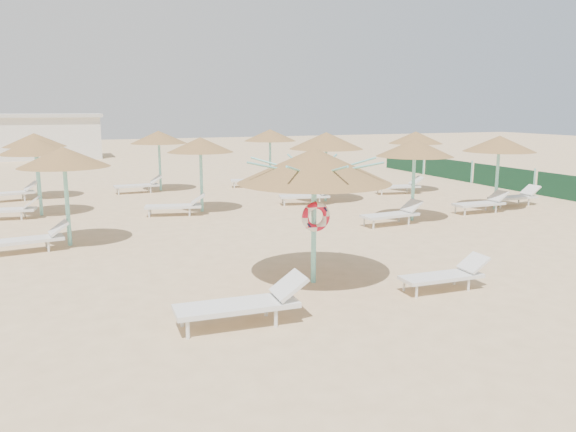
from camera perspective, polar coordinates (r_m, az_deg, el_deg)
name	(u,v)px	position (r m, az deg, el deg)	size (l,w,h in m)	color
ground	(320,285)	(11.79, 3.22, -7.06)	(120.00, 120.00, 0.00)	#D7B183
main_palapa	(314,166)	(11.50, 2.69, 5.08)	(3.17, 3.17, 2.84)	#7DD9CD
lounger_main_a	(245,303)	(9.64, -4.35, -8.79)	(2.27, 0.77, 0.82)	silver
lounger_main_b	(447,275)	(11.85, 15.83, -5.75)	(1.86, 0.61, 0.67)	silver
palapa_field	(255,144)	(21.48, -3.34, 7.32)	(19.87, 12.51, 2.72)	#7DD9CD
service_hut	(42,136)	(45.20, -23.72, 7.45)	(8.40, 4.40, 3.25)	silver
windbreak_fence	(503,178)	(27.70, 20.99, 3.67)	(0.08, 19.84, 1.10)	#17452E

